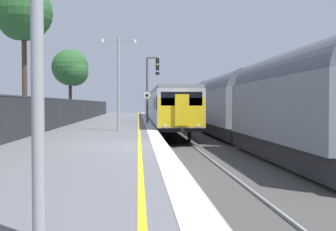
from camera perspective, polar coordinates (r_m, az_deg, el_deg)
ground at (r=14.99m, az=7.53°, el=-6.51°), size 17.40×110.00×1.21m
commuter_train_at_platform at (r=42.53m, az=-0.89°, el=1.31°), size 2.83×39.53×3.81m
freight_train_adjacent_track at (r=36.27m, az=6.07°, el=1.67°), size 2.60×50.98×4.65m
signal_gantry at (r=33.40m, az=-2.53°, el=4.81°), size 1.10×0.24×5.40m
speed_limit_sign at (r=29.85m, az=-3.01°, el=1.76°), size 0.59×0.08×2.46m
platform_lamp_mid at (r=22.67m, az=-7.04°, el=5.63°), size 2.00×0.20×5.19m
background_tree_left at (r=40.18m, az=-13.55°, el=6.43°), size 3.56×3.51×6.81m
background_tree_centre at (r=25.69m, az=-19.95°, el=13.26°), size 3.30×3.30×8.54m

